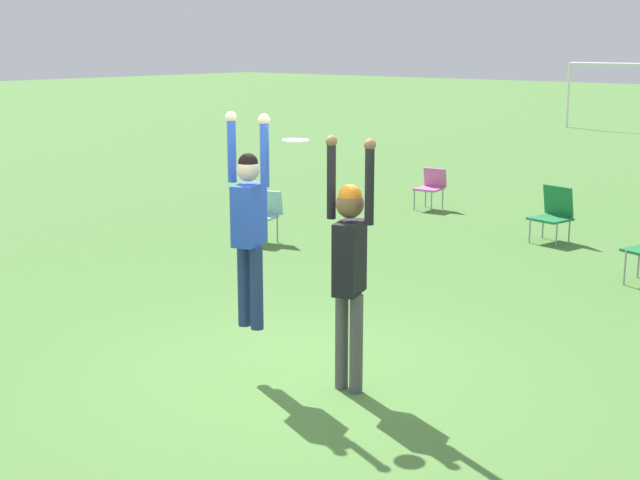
# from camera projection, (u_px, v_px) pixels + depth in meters

# --- Properties ---
(ground_plane) EXTENTS (120.00, 120.00, 0.00)m
(ground_plane) POSITION_uv_depth(u_px,v_px,m) (296.00, 376.00, 8.38)
(ground_plane) COLOR #4C7A38
(person_jumping) EXTENTS (0.51, 0.41, 1.99)m
(person_jumping) POSITION_uv_depth(u_px,v_px,m) (249.00, 217.00, 8.07)
(person_jumping) COLOR navy
(person_jumping) RESTS_ON ground_plane
(person_defending) EXTENTS (0.52, 0.41, 2.29)m
(person_defending) POSITION_uv_depth(u_px,v_px,m) (350.00, 258.00, 7.78)
(person_defending) COLOR #4C4C51
(person_defending) RESTS_ON ground_plane
(frisbee) EXTENTS (0.24, 0.24, 0.02)m
(frisbee) POSITION_uv_depth(u_px,v_px,m) (295.00, 140.00, 7.77)
(frisbee) COLOR white
(camping_chair_1) EXTENTS (0.50, 0.53, 0.76)m
(camping_chair_1) POSITION_uv_depth(u_px,v_px,m) (431.00, 185.00, 16.64)
(camping_chair_1) COLOR gray
(camping_chair_1) RESTS_ON ground_plane
(camping_chair_3) EXTENTS (0.56, 0.60, 0.81)m
(camping_chair_3) POSITION_uv_depth(u_px,v_px,m) (263.00, 212.00, 13.89)
(camping_chair_3) COLOR gray
(camping_chair_3) RESTS_ON ground_plane
(camping_chair_4) EXTENTS (0.62, 0.67, 0.87)m
(camping_chair_4) POSITION_uv_depth(u_px,v_px,m) (554.00, 211.00, 13.94)
(camping_chair_4) COLOR gray
(camping_chair_4) RESTS_ON ground_plane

